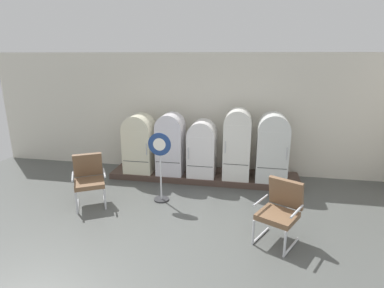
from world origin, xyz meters
name	(u,v)px	position (x,y,z in m)	size (l,w,h in m)	color
ground	(176,251)	(0.00, 0.00, -0.03)	(12.00, 10.00, 0.05)	#4D504D
back_wall	(208,113)	(0.00, 3.66, 1.53)	(11.76, 0.12, 3.04)	silver
display_plinth	(204,176)	(0.00, 3.02, 0.07)	(4.61, 0.95, 0.14)	#49372F
refrigerator_0	(139,142)	(-1.61, 2.91, 0.90)	(0.70, 0.66, 1.45)	beige
refrigerator_1	(171,142)	(-0.80, 2.89, 0.94)	(0.64, 0.62, 1.50)	white
refrigerator_2	(202,147)	(-0.03, 2.89, 0.85)	(0.66, 0.64, 1.35)	white
refrigerator_3	(237,142)	(0.80, 2.92, 1.02)	(0.62, 0.69, 1.65)	white
refrigerator_4	(272,145)	(1.60, 2.92, 0.98)	(0.70, 0.68, 1.57)	silver
armchair_left	(89,177)	(-2.12, 1.27, 0.58)	(0.84, 0.87, 1.04)	silver
armchair_right	(280,208)	(1.62, 0.59, 0.58)	(0.83, 0.87, 1.04)	silver
sign_stand	(160,167)	(-0.71, 1.65, 0.74)	(0.47, 0.32, 1.48)	#2D2D30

